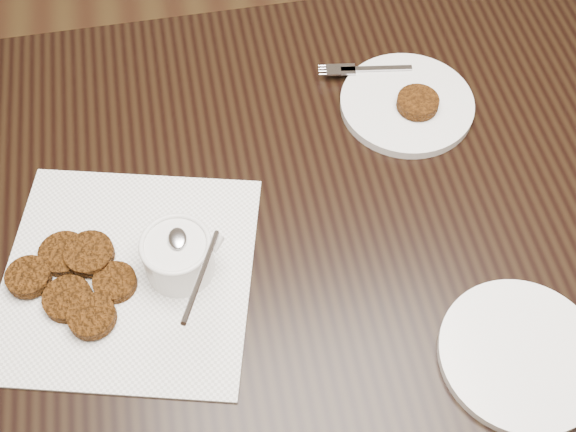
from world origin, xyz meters
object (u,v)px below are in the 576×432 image
Objects in this scene: sauce_ramekin at (175,243)px; plate_with_patty at (407,100)px; table at (327,317)px; plate_empty at (521,355)px; napkin at (128,275)px.

plate_with_patty is (0.36, 0.22, -0.05)m from sauce_ramekin.
table is 0.49m from plate_empty.
table is at bearing 16.77° from sauce_ramekin.
plate_empty reaches higher than table.
table is 0.44m from plate_with_patty.
napkin is (-0.30, -0.07, 0.38)m from table.
napkin is 0.48m from plate_with_patty.
table is 0.50m from sauce_ramekin.
plate_with_patty is 0.42m from plate_empty.
table is 6.48× the size of plate_empty.
sauce_ramekin is 0.62× the size of plate_with_patty.
plate_empty is (0.03, -0.41, -0.01)m from plate_with_patty.
plate_empty is (0.39, -0.20, -0.06)m from sauce_ramekin.
plate_empty is (0.16, -0.27, 0.38)m from table.
plate_with_patty is (0.14, 0.15, 0.39)m from table.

